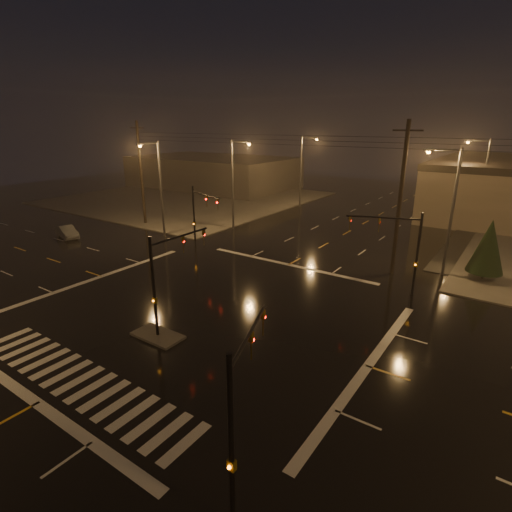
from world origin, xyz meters
name	(u,v)px	position (x,y,z in m)	size (l,w,h in m)	color
ground	(204,311)	(0.00, 0.00, 0.00)	(140.00, 140.00, 0.00)	black
sidewalk_nw	(189,198)	(-30.00, 30.00, 0.06)	(36.00, 36.00, 0.12)	#43413C
median_island	(158,335)	(0.00, -4.00, 0.07)	(3.00, 1.60, 0.15)	#43413C
crosswalk	(79,380)	(0.00, -9.00, 0.01)	(15.00, 2.60, 0.01)	beige
stop_bar_near	(37,403)	(0.00, -11.00, 0.01)	(16.00, 0.50, 0.01)	beige
stop_bar_far	(289,265)	(0.00, 11.00, 0.01)	(16.00, 0.50, 0.01)	beige
commercial_block	(213,172)	(-35.00, 42.00, 2.80)	(30.00, 18.00, 5.60)	#413D39
signal_mast_median	(165,271)	(0.00, -3.07, 3.75)	(0.25, 4.59, 6.00)	black
signal_mast_ne	(402,243)	(9.50, 10.14, 3.79)	(4.84, 1.86, 6.00)	black
signal_mast_nw	(199,211)	(-9.50, 10.14, 3.79)	(4.84, 1.86, 6.00)	black
signal_mast_se	(239,406)	(10.23, -9.75, 3.71)	(1.55, 3.87, 6.00)	black
streetlight_1	(235,179)	(-11.18, 18.00, 5.80)	(2.77, 0.32, 10.00)	#38383A
streetlight_2	(303,167)	(-11.18, 34.00, 5.80)	(2.77, 0.32, 10.00)	#38383A
streetlight_3	(449,204)	(11.18, 16.00, 5.80)	(2.77, 0.32, 10.00)	#38383A
streetlight_4	(481,177)	(11.18, 36.00, 5.80)	(2.77, 0.32, 10.00)	#38383A
streetlight_5	(158,183)	(-16.00, 11.18, 5.80)	(0.32, 2.77, 10.00)	#38383A
utility_pole_0	(141,173)	(-22.00, 14.00, 6.13)	(2.20, 0.32, 12.00)	black
utility_pole_1	(400,199)	(8.00, 14.00, 6.13)	(2.20, 0.32, 12.00)	black
conifer_0	(488,246)	(14.30, 16.53, 2.77)	(2.66, 2.66, 4.85)	black
car_crossing	(67,232)	(-23.94, 4.97, 0.66)	(1.39, 3.98, 1.31)	#5B5F63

